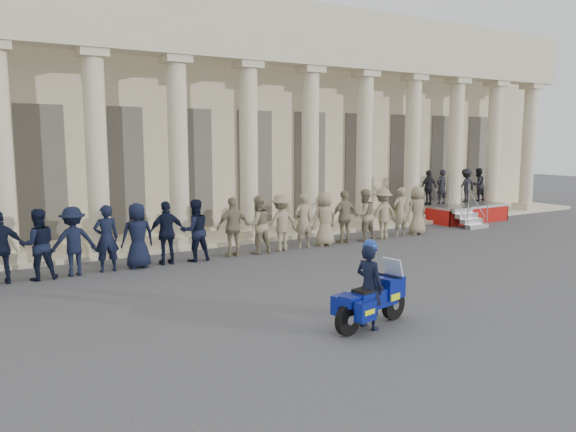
{
  "coord_description": "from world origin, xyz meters",
  "views": [
    {
      "loc": [
        -7.88,
        -9.63,
        3.65
      ],
      "look_at": [
        -0.1,
        3.06,
        1.6
      ],
      "focal_mm": 35.0,
      "sensor_mm": 36.0,
      "label": 1
    }
  ],
  "objects": [
    {
      "name": "ground",
      "position": [
        0.0,
        0.0,
        0.0
      ],
      "size": [
        90.0,
        90.0,
        0.0
      ],
      "primitive_type": "plane",
      "color": "#3F3F42",
      "rests_on": "ground"
    },
    {
      "name": "motorcycle",
      "position": [
        -0.94,
        -1.46,
        0.56
      ],
      "size": [
        1.98,
        0.96,
        1.28
      ],
      "rotation": [
        0.0,
        0.0,
        0.19
      ],
      "color": "black",
      "rests_on": "ground"
    },
    {
      "name": "building",
      "position": [
        -0.0,
        14.74,
        4.52
      ],
      "size": [
        40.0,
        12.5,
        9.0
      ],
      "color": "#C5B794",
      "rests_on": "ground"
    },
    {
      "name": "officer_rank",
      "position": [
        -2.58,
        5.96,
        0.93
      ],
      "size": [
        21.16,
        0.71,
        1.87
      ],
      "color": "black",
      "rests_on": "ground"
    },
    {
      "name": "reviewing_stand",
      "position": [
        11.93,
        7.91,
        1.21
      ],
      "size": [
        4.02,
        3.71,
        2.29
      ],
      "color": "gray",
      "rests_on": "ground"
    },
    {
      "name": "rider",
      "position": [
        -1.05,
        -1.48,
        0.87
      ],
      "size": [
        0.51,
        0.67,
        1.76
      ],
      "rotation": [
        0.0,
        0.0,
        1.77
      ],
      "color": "black",
      "rests_on": "ground"
    }
  ]
}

